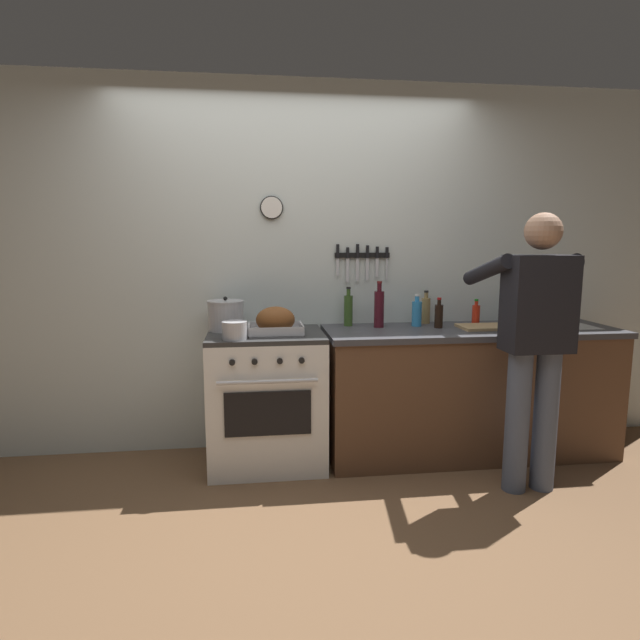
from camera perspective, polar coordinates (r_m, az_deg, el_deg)
ground_plane at (r=2.87m, az=-0.36°, el=-22.92°), size 8.00×8.00×0.00m
wall_back at (r=3.79m, az=-2.83°, el=5.60°), size 6.00×0.13×2.60m
counter_block at (r=3.88m, az=16.00°, el=-7.32°), size 2.03×0.65×0.90m
stove at (r=3.57m, az=-5.83°, el=-8.50°), size 0.76×0.67×0.90m
person_cook at (r=3.33m, az=22.37°, el=-1.52°), size 0.51×0.63×1.66m
roasting_pan at (r=3.38m, az=-4.88°, el=-0.21°), size 0.35×0.26×0.18m
stock_pot at (r=3.58m, az=-10.23°, el=0.50°), size 0.24×0.24×0.23m
saucepan at (r=3.26m, az=-9.29°, el=-1.12°), size 0.15×0.15×0.11m
cutting_board at (r=3.80m, az=17.62°, el=-0.72°), size 0.36×0.24×0.02m
bottle_olive_oil at (r=3.71m, az=3.11°, el=1.14°), size 0.06×0.06×0.28m
bottle_vinegar at (r=3.90m, az=11.45°, el=1.10°), size 0.06×0.06×0.24m
bottle_hot_sauce at (r=3.93m, az=16.63°, el=0.62°), size 0.06×0.06×0.19m
bottle_soy_sauce at (r=3.72m, az=12.82°, el=0.50°), size 0.06×0.06×0.21m
bottle_wine_red at (r=3.67m, az=6.46°, el=1.30°), size 0.07×0.07×0.32m
bottle_dish_soap at (r=3.77m, az=10.50°, el=0.77°), size 0.07×0.07×0.23m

